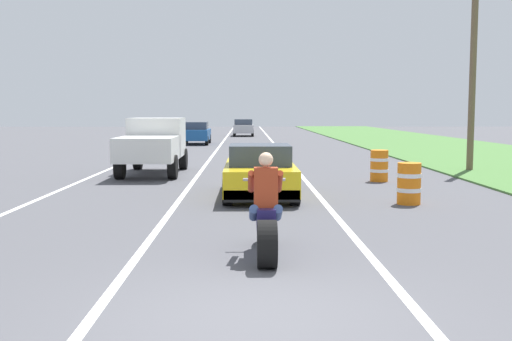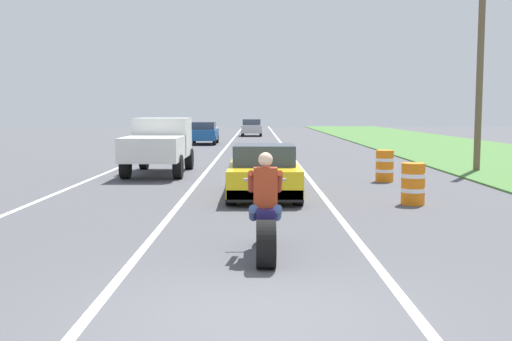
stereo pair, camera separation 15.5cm
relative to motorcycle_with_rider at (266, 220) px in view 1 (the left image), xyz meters
The scene contains 12 objects.
ground_plane 2.73m from the motorcycle_with_rider, 93.94° to the right, with size 160.00×160.00×0.00m, color #4C4C51.
lane_stripe_left_solid 18.22m from the motorcycle_with_rider, 107.85° to the left, with size 0.14×120.00×0.01m, color white.
lane_stripe_right_solid 17.42m from the motorcycle_with_rider, 84.67° to the left, with size 0.14×120.00×0.01m, color white.
lane_stripe_centre_dashed 17.46m from the motorcycle_with_rider, 96.53° to the left, with size 0.14×120.00×0.01m, color white.
motorcycle_with_rider is the anchor object (origin of this frame).
sports_car_yellow 6.75m from the motorcycle_with_rider, 89.48° to the left, with size 1.84×4.30×1.37m.
pickup_truck_left_lane_white 12.97m from the motorcycle_with_rider, 106.07° to the left, with size 2.02×4.80×1.98m.
utility_pole_roadside 15.80m from the motorcycle_with_rider, 58.81° to the left, with size 0.24×0.24×7.61m, color brown.
construction_barrel_nearest 6.44m from the motorcycle_with_rider, 55.76° to the left, with size 0.58×0.58×1.00m.
construction_barrel_mid 10.80m from the motorcycle_with_rider, 68.61° to the left, with size 0.58×0.58×1.00m.
distant_car_far_ahead 32.03m from the motorcycle_with_rider, 96.56° to the left, with size 1.80×4.00×1.50m.
distant_car_further_ahead 45.17m from the motorcycle_with_rider, 90.67° to the left, with size 1.80×4.00×1.50m.
Camera 1 is at (-0.11, -6.45, 2.24)m, focal length 42.66 mm.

